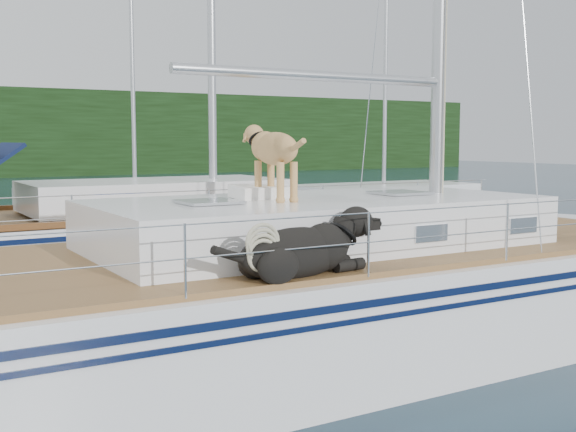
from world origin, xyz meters
TOP-DOWN VIEW (x-y plane):
  - ground at (0.00, 0.00)m, footprint 120.00×120.00m
  - main_sailboat at (0.09, -0.01)m, footprint 12.00×3.80m
  - neighbor_sailboat at (-0.02, 6.11)m, footprint 11.00×3.50m
  - bg_boat_center at (4.00, 16.00)m, footprint 7.20×3.00m
  - bg_boat_east at (12.00, 13.00)m, footprint 6.40×3.00m

SIDE VIEW (x-z plane):
  - ground at x=0.00m, z-range 0.00..0.00m
  - bg_boat_center at x=4.00m, z-range -5.37..6.28m
  - bg_boat_east at x=12.00m, z-range -5.37..6.28m
  - neighbor_sailboat at x=-0.02m, z-range -6.02..7.28m
  - main_sailboat at x=0.09m, z-range -6.33..7.68m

